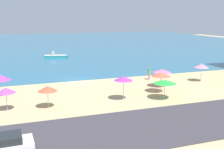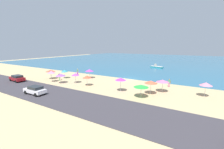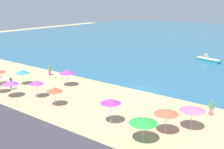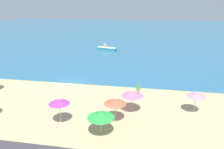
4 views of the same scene
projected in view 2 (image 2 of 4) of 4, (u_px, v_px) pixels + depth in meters
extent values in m
plane|color=tan|center=(130.00, 79.00, 37.75)|extent=(160.00, 160.00, 0.00)
cube|color=#2A6789|center=(170.00, 61.00, 84.10)|extent=(150.00, 110.00, 0.05)
cube|color=#3A373D|center=(80.00, 101.00, 22.58)|extent=(80.00, 8.00, 0.06)
cylinder|color=#B2B2B7|center=(162.00, 87.00, 26.97)|extent=(0.05, 0.05, 1.92)
cone|color=#D56695|center=(163.00, 81.00, 26.75)|extent=(2.30, 2.30, 0.40)
sphere|color=silver|center=(163.00, 80.00, 26.71)|extent=(0.08, 0.08, 0.08)
cylinder|color=#B2B2B7|center=(65.00, 75.00, 38.44)|extent=(0.05, 0.05, 1.71)
cone|color=teal|center=(64.00, 71.00, 38.24)|extent=(1.83, 1.83, 0.52)
sphere|color=silver|center=(64.00, 70.00, 38.18)|extent=(0.08, 0.08, 0.08)
cylinder|color=#B2B2B7|center=(90.00, 75.00, 38.53)|extent=(0.05, 0.05, 1.86)
cone|color=purple|center=(89.00, 70.00, 38.31)|extent=(2.17, 2.17, 0.53)
sphere|color=silver|center=(89.00, 69.00, 38.25)|extent=(0.08, 0.08, 0.08)
cylinder|color=#B2B2B7|center=(151.00, 89.00, 25.76)|extent=(0.05, 0.05, 2.00)
cone|color=#F45B3C|center=(151.00, 82.00, 25.54)|extent=(2.17, 2.17, 0.45)
sphere|color=silver|center=(151.00, 81.00, 25.49)|extent=(0.08, 0.08, 0.08)
cylinder|color=#B2B2B7|center=(205.00, 91.00, 24.43)|extent=(0.05, 0.05, 1.98)
cone|color=pink|center=(206.00, 84.00, 24.21)|extent=(1.92, 1.92, 0.51)
sphere|color=silver|center=(206.00, 82.00, 24.15)|extent=(0.08, 0.08, 0.08)
cylinder|color=#B2B2B7|center=(61.00, 79.00, 33.41)|extent=(0.05, 0.05, 1.71)
cone|color=purple|center=(60.00, 75.00, 33.21)|extent=(2.09, 2.09, 0.47)
sphere|color=silver|center=(60.00, 74.00, 33.16)|extent=(0.08, 0.08, 0.08)
cylinder|color=#B2B2B7|center=(52.00, 78.00, 34.37)|extent=(0.05, 0.05, 2.15)
cone|color=pink|center=(51.00, 72.00, 34.13)|extent=(1.75, 1.75, 0.51)
sphere|color=silver|center=(51.00, 71.00, 34.07)|extent=(0.08, 0.08, 0.08)
cylinder|color=#B2B2B7|center=(76.00, 79.00, 33.53)|extent=(0.05, 0.05, 1.79)
cone|color=purple|center=(75.00, 74.00, 33.32)|extent=(1.73, 1.73, 0.49)
sphere|color=silver|center=(75.00, 73.00, 33.27)|extent=(0.08, 0.08, 0.08)
cylinder|color=#B2B2B7|center=(121.00, 86.00, 27.25)|extent=(0.05, 0.05, 2.19)
cone|color=purple|center=(121.00, 79.00, 27.02)|extent=(1.98, 1.98, 0.42)
sphere|color=silver|center=(121.00, 78.00, 26.97)|extent=(0.08, 0.08, 0.08)
cylinder|color=#B2B2B7|center=(51.00, 75.00, 37.62)|extent=(0.05, 0.05, 1.96)
cone|color=#DF523A|center=(50.00, 71.00, 37.40)|extent=(2.32, 2.32, 0.40)
sphere|color=silver|center=(50.00, 70.00, 37.36)|extent=(0.08, 0.08, 0.08)
cylinder|color=#B2B2B7|center=(141.00, 92.00, 24.18)|extent=(0.05, 0.05, 1.77)
cone|color=green|center=(141.00, 86.00, 23.98)|extent=(2.41, 2.41, 0.41)
sphere|color=silver|center=(141.00, 85.00, 23.93)|extent=(0.08, 0.08, 0.08)
cylinder|color=#B2B2B7|center=(87.00, 82.00, 31.24)|extent=(0.05, 0.05, 1.75)
cone|color=#E25236|center=(87.00, 77.00, 31.03)|extent=(1.82, 1.82, 0.49)
sphere|color=silver|center=(87.00, 75.00, 30.98)|extent=(0.08, 0.08, 0.08)
cylinder|color=green|center=(59.00, 79.00, 36.26)|extent=(0.14, 0.14, 0.87)
cylinder|color=green|center=(59.00, 79.00, 36.09)|extent=(0.14, 0.14, 0.87)
cube|color=black|center=(59.00, 75.00, 36.02)|extent=(0.41, 0.41, 0.69)
sphere|color=tan|center=(59.00, 74.00, 35.93)|extent=(0.22, 0.22, 0.22)
cylinder|color=tan|center=(59.00, 75.00, 36.26)|extent=(0.09, 0.09, 0.62)
cylinder|color=tan|center=(59.00, 76.00, 35.80)|extent=(0.09, 0.09, 0.62)
cylinder|color=purple|center=(77.00, 73.00, 43.68)|extent=(0.14, 0.14, 0.80)
cylinder|color=purple|center=(78.00, 73.00, 43.63)|extent=(0.14, 0.14, 0.80)
cube|color=#398B5C|center=(77.00, 71.00, 43.52)|extent=(0.40, 0.30, 0.63)
sphere|color=tan|center=(77.00, 69.00, 43.44)|extent=(0.22, 0.22, 0.22)
cylinder|color=tan|center=(77.00, 71.00, 43.60)|extent=(0.09, 0.09, 0.57)
cylinder|color=tan|center=(78.00, 71.00, 43.46)|extent=(0.09, 0.09, 0.57)
cylinder|color=#D36B89|center=(169.00, 85.00, 30.49)|extent=(0.14, 0.14, 0.81)
cylinder|color=#D36B89|center=(169.00, 85.00, 30.41)|extent=(0.14, 0.14, 0.81)
cube|color=#349763|center=(169.00, 82.00, 30.31)|extent=(0.37, 0.24, 0.64)
sphere|color=#9F7350|center=(169.00, 79.00, 30.22)|extent=(0.22, 0.22, 0.22)
cylinder|color=#9F7350|center=(168.00, 82.00, 30.43)|extent=(0.09, 0.09, 0.58)
cylinder|color=#9F7350|center=(170.00, 82.00, 30.21)|extent=(0.09, 0.09, 0.58)
cube|color=silver|center=(35.00, 91.00, 25.75)|extent=(4.12, 1.85, 0.61)
cube|color=#1E2328|center=(35.00, 88.00, 25.55)|extent=(2.32, 1.60, 0.47)
cylinder|color=black|center=(26.00, 92.00, 25.77)|extent=(0.65, 0.24, 0.64)
cylinder|color=black|center=(35.00, 90.00, 27.17)|extent=(0.65, 0.24, 0.64)
cylinder|color=black|center=(36.00, 95.00, 24.44)|extent=(0.65, 0.24, 0.64)
cylinder|color=black|center=(45.00, 92.00, 25.84)|extent=(0.65, 0.24, 0.64)
cube|color=maroon|center=(17.00, 78.00, 35.05)|extent=(4.51, 2.18, 0.66)
cube|color=#1E2328|center=(17.00, 76.00, 34.81)|extent=(2.57, 1.81, 0.48)
cylinder|color=black|center=(10.00, 80.00, 35.25)|extent=(0.66, 0.27, 0.64)
cylinder|color=black|center=(18.00, 78.00, 36.65)|extent=(0.66, 0.27, 0.64)
cylinder|color=black|center=(16.00, 81.00, 33.57)|extent=(0.66, 0.27, 0.64)
cylinder|color=black|center=(24.00, 80.00, 34.97)|extent=(0.66, 0.27, 0.64)
cube|color=teal|center=(156.00, 67.00, 56.82)|extent=(4.76, 2.39, 0.47)
cube|color=teal|center=(163.00, 68.00, 55.05)|extent=(0.60, 0.78, 0.28)
cube|color=silver|center=(156.00, 66.00, 56.77)|extent=(4.78, 2.46, 0.08)
cube|color=#B2AD9E|center=(155.00, 65.00, 57.02)|extent=(0.77, 0.87, 0.90)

